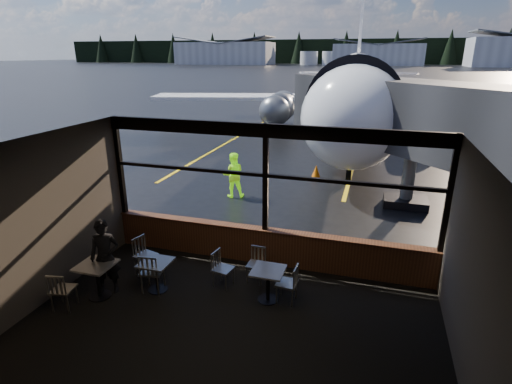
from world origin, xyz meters
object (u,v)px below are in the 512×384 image
at_px(chair_near_w, 223,269).
at_px(chair_mid_w, 146,256).
at_px(cafe_table_left, 98,281).
at_px(cafe_table_near, 268,285).
at_px(chair_near_e, 287,284).
at_px(chair_left_s, 63,290).
at_px(cone_nose, 316,171).
at_px(airliner, 359,49).
at_px(jet_bridge, 414,139).
at_px(chair_mid_s, 152,272).
at_px(cafe_table_mid, 157,276).
at_px(passenger, 105,257).
at_px(cone_wing, 268,120).
at_px(ground_crew, 233,175).
at_px(chair_near_n, 256,265).

xyz_separation_m(chair_near_w, chair_mid_w, (-1.95, -0.01, 0.04)).
distance_m(cafe_table_left, chair_mid_w, 1.24).
bearing_deg(cafe_table_left, cafe_table_near, 14.73).
bearing_deg(chair_near_e, chair_left_s, 112.45).
bearing_deg(cone_nose, cafe_table_left, -106.84).
bearing_deg(chair_near_e, airliner, 2.82).
height_order(cafe_table_left, chair_near_e, chair_near_e).
height_order(chair_near_w, cone_nose, chair_near_w).
bearing_deg(cafe_table_left, jet_bridge, 50.25).
bearing_deg(chair_mid_s, cafe_table_mid, 14.07).
bearing_deg(passenger, chair_mid_s, -4.99).
distance_m(chair_mid_w, cone_wing, 22.06).
bearing_deg(chair_near_e, cone_nose, 7.60).
bearing_deg(cafe_table_mid, chair_mid_s, -157.90).
bearing_deg(cafe_table_near, cone_nose, 92.49).
bearing_deg(chair_mid_s, chair_near_e, 0.57).
height_order(chair_near_e, ground_crew, ground_crew).
bearing_deg(passenger, cafe_table_near, -12.68).
relative_size(jet_bridge, cone_nose, 21.08).
bearing_deg(chair_left_s, cone_wing, 84.52).
distance_m(cafe_table_near, chair_near_n, 0.81).
height_order(chair_mid_s, passenger, passenger).
relative_size(jet_bridge, cafe_table_mid, 14.78).
relative_size(chair_left_s, passenger, 0.51).
relative_size(chair_near_n, chair_mid_w, 0.89).
distance_m(cafe_table_mid, chair_mid_s, 0.15).
relative_size(airliner, cone_nose, 68.79).
distance_m(jet_bridge, chair_left_s, 11.20).
bearing_deg(ground_crew, chair_near_w, 86.00).
height_order(airliner, chair_mid_w, airliner).
bearing_deg(cafe_table_mid, chair_near_n, 26.97).
distance_m(chair_left_s, passenger, 1.01).
distance_m(cafe_table_near, ground_crew, 6.68).
relative_size(chair_near_n, passenger, 0.48).
xyz_separation_m(airliner, cafe_table_left, (-3.86, -21.54, -4.87)).
bearing_deg(chair_mid_w, chair_left_s, -12.66).
bearing_deg(ground_crew, passenger, 63.95).
bearing_deg(cafe_table_near, jet_bridge, 66.19).
relative_size(cafe_table_mid, cone_nose, 1.43).
relative_size(passenger, cone_wing, 2.97).
distance_m(airliner, chair_left_s, 23.01).
xyz_separation_m(jet_bridge, ground_crew, (-6.05, -1.06, -1.48)).
xyz_separation_m(airliner, chair_near_n, (-0.81, -19.94, -4.85)).
height_order(chair_near_e, chair_near_w, chair_near_e).
height_order(jet_bridge, cafe_table_mid, jet_bridge).
bearing_deg(chair_near_w, airliner, -173.75).
height_order(chair_mid_w, cone_wing, chair_mid_w).
height_order(cafe_table_near, chair_mid_s, chair_mid_s).
distance_m(cafe_table_near, cafe_table_left, 3.64).
xyz_separation_m(cafe_table_near, chair_near_w, (-1.10, 0.24, 0.06)).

